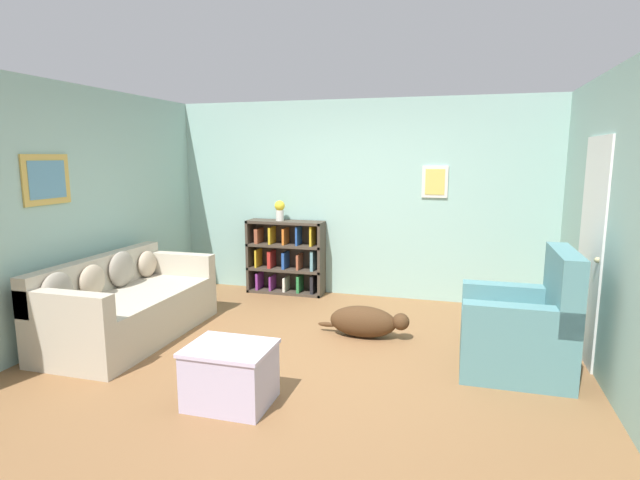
{
  "coord_description": "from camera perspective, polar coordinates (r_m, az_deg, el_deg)",
  "views": [
    {
      "loc": [
        1.33,
        -4.28,
        1.87
      ],
      "look_at": [
        0.0,
        0.4,
        1.05
      ],
      "focal_mm": 28.0,
      "sensor_mm": 36.0,
      "label": 1
    }
  ],
  "objects": [
    {
      "name": "ground_plane",
      "position": [
        4.86,
        -1.32,
        -13.07
      ],
      "size": [
        14.0,
        14.0,
        0.0
      ],
      "primitive_type": "plane",
      "color": "brown"
    },
    {
      "name": "wall_back",
      "position": [
        6.69,
        4.37,
        4.66
      ],
      "size": [
        5.6,
        0.13,
        2.6
      ],
      "color": "#93BCB2",
      "rests_on": "ground_plane"
    },
    {
      "name": "wall_left",
      "position": [
        5.81,
        -26.22,
        2.96
      ],
      "size": [
        0.13,
        5.0,
        2.6
      ],
      "color": "#93BCB2",
      "rests_on": "ground_plane"
    },
    {
      "name": "wall_right",
      "position": [
        4.51,
        31.37,
        0.78
      ],
      "size": [
        0.16,
        5.0,
        2.6
      ],
      "color": "#93BCB2",
      "rests_on": "ground_plane"
    },
    {
      "name": "couch",
      "position": [
        5.6,
        -21.22,
        -7.09
      ],
      "size": [
        0.93,
        1.94,
        0.86
      ],
      "color": "#B7AD99",
      "rests_on": "ground_plane"
    },
    {
      "name": "bookshelf",
      "position": [
        6.87,
        -3.85,
        -2.01
      ],
      "size": [
        1.06,
        0.3,
        1.0
      ],
      "color": "#42382D",
      "rests_on": "ground_plane"
    },
    {
      "name": "recliner_chair",
      "position": [
        4.76,
        22.15,
        -9.44
      ],
      "size": [
        0.9,
        0.88,
        1.09
      ],
      "color": "slate",
      "rests_on": "ground_plane"
    },
    {
      "name": "coffee_table",
      "position": [
        3.97,
        -10.21,
        -14.75
      ],
      "size": [
        0.64,
        0.51,
        0.46
      ],
      "color": "#BCB2D1",
      "rests_on": "ground_plane"
    },
    {
      "name": "dog",
      "position": [
        5.29,
        5.21,
        -9.27
      ],
      "size": [
        0.98,
        0.3,
        0.33
      ],
      "color": "#472D19",
      "rests_on": "ground_plane"
    },
    {
      "name": "vase",
      "position": [
        6.78,
        -4.62,
        3.51
      ],
      "size": [
        0.14,
        0.14,
        0.27
      ],
      "color": "silver",
      "rests_on": "bookshelf"
    }
  ]
}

